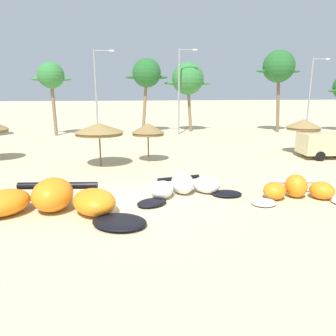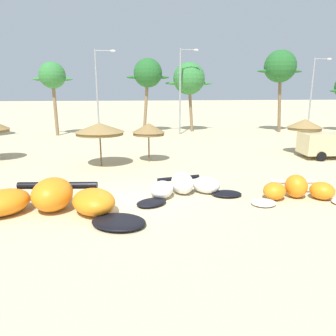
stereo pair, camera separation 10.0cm
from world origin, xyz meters
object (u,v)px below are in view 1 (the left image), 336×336
at_px(parked_van, 333,143).
at_px(kite_center, 298,190).
at_px(kite_left_of_center, 185,187).
at_px(palm_center_left, 188,79).
at_px(lamppost_west_center, 181,87).
at_px(beach_umbrella_outermost, 304,124).
at_px(lamppost_west, 98,89).
at_px(palm_left_of_gap, 147,74).
at_px(lamppost_east_center, 312,91).
at_px(kite_left, 50,202).
at_px(palm_left, 51,76).
at_px(beach_umbrella_near_palms, 148,129).
at_px(beach_umbrella_middle, 99,129).
at_px(palm_center_right, 279,67).

bearing_deg(parked_van, kite_center, -131.64).
bearing_deg(kite_left_of_center, kite_center, -13.81).
distance_m(kite_center, palm_center_left, 25.38).
bearing_deg(lamppost_west_center, parked_van, -57.43).
bearing_deg(lamppost_west_center, palm_center_left, 62.22).
relative_size(beach_umbrella_outermost, lamppost_west, 0.31).
xyz_separation_m(palm_left_of_gap, lamppost_east_center, (18.09, -3.45, -1.93)).
xyz_separation_m(palm_center_left, lamppost_east_center, (13.29, -3.83, -1.39)).
bearing_deg(kite_left, kite_center, 1.79).
height_order(parked_van, palm_left_of_gap, palm_left_of_gap).
xyz_separation_m(kite_left_of_center, lamppost_west, (-5.29, 19.40, 4.55)).
relative_size(palm_left, palm_left_of_gap, 0.93).
distance_m(kite_center, beach_umbrella_near_palms, 10.98).
bearing_deg(lamppost_west, palm_center_left, 22.07).
distance_m(beach_umbrella_middle, palm_left_of_gap, 17.54).
distance_m(palm_left_of_gap, palm_center_left, 4.85).
bearing_deg(palm_left, lamppost_west, -27.03).
height_order(parked_van, lamppost_east_center, lamppost_east_center).
relative_size(beach_umbrella_near_palms, palm_left, 0.35).
bearing_deg(kite_left_of_center, palm_left_of_gap, 90.13).
bearing_deg(parked_van, palm_left_of_gap, 127.88).
distance_m(palm_center_right, lamppost_east_center, 4.55).
height_order(lamppost_west, lamppost_west_center, lamppost_west_center).
distance_m(beach_umbrella_outermost, lamppost_east_center, 13.07).
relative_size(kite_left, beach_umbrella_outermost, 3.10).
xyz_separation_m(kite_left_of_center, kite_center, (5.12, -1.26, 0.01)).
relative_size(beach_umbrella_near_palms, parked_van, 0.52).
relative_size(beach_umbrella_outermost, palm_center_left, 0.34).
height_order(kite_center, parked_van, parked_van).
distance_m(kite_left, parked_van, 20.28).
bearing_deg(palm_center_left, kite_left, -112.98).
distance_m(lamppost_west, lamppost_east_center, 23.33).
xyz_separation_m(parked_van, palm_center_left, (-7.72, 16.46, 5.01)).
xyz_separation_m(lamppost_west, lamppost_east_center, (23.33, 0.24, -0.25)).
relative_size(palm_left, palm_center_right, 0.84).
height_order(beach_umbrella_middle, lamppost_east_center, lamppost_east_center).
height_order(palm_left_of_gap, lamppost_east_center, palm_left_of_gap).
relative_size(kite_left_of_center, parked_van, 1.03).
height_order(beach_umbrella_middle, palm_left, palm_left).
bearing_deg(kite_left_of_center, parked_van, 29.35).
height_order(palm_left, lamppost_east_center, lamppost_east_center).
bearing_deg(lamppost_west_center, palm_center_right, 2.10).
xyz_separation_m(palm_center_right, lamppost_west, (-20.14, -2.08, -2.43)).
bearing_deg(beach_umbrella_middle, beach_umbrella_outermost, 8.21).
distance_m(beach_umbrella_near_palms, lamppost_west_center, 14.56).
height_order(beach_umbrella_middle, beach_umbrella_outermost, beach_umbrella_middle).
height_order(kite_left, lamppost_west_center, lamppost_west_center).
relative_size(palm_left, lamppost_west_center, 0.85).
bearing_deg(parked_van, lamppost_east_center, 66.20).
xyz_separation_m(beach_umbrella_near_palms, palm_left, (-9.09, 14.36, 3.97)).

